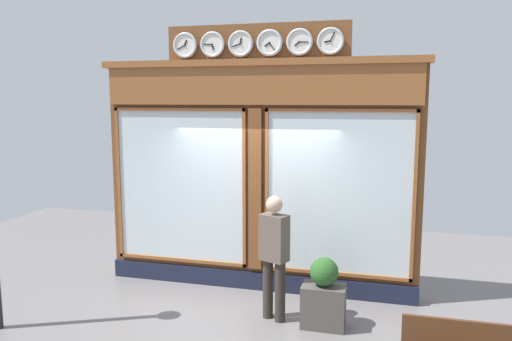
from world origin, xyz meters
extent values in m
cube|color=brown|center=(0.00, -0.15, 1.71)|extent=(4.84, 0.30, 3.42)
cube|color=#191E33|center=(0.00, 0.02, 0.14)|extent=(4.84, 0.08, 0.28)
cube|color=brown|center=(0.00, 0.04, 3.14)|extent=(4.74, 0.08, 0.57)
cube|color=brown|center=(0.00, 0.02, 3.47)|extent=(4.94, 0.20, 0.10)
cube|color=silver|center=(-1.24, 0.01, 1.58)|extent=(2.07, 0.02, 2.35)
cube|color=brown|center=(-1.24, 0.04, 2.78)|extent=(2.17, 0.04, 0.05)
cube|color=brown|center=(-1.24, 0.04, 0.37)|extent=(2.17, 0.04, 0.05)
cube|color=brown|center=(-2.30, 0.04, 1.58)|extent=(0.05, 0.04, 2.45)
cube|color=brown|center=(-0.18, 0.04, 1.58)|extent=(0.05, 0.04, 2.45)
cube|color=silver|center=(1.24, 0.01, 1.58)|extent=(2.07, 0.02, 2.35)
cube|color=brown|center=(1.24, 0.04, 2.78)|extent=(2.17, 0.04, 0.05)
cube|color=brown|center=(1.24, 0.04, 0.37)|extent=(2.17, 0.04, 0.05)
cube|color=brown|center=(2.30, 0.04, 1.58)|extent=(0.05, 0.04, 2.45)
cube|color=brown|center=(0.18, 0.04, 1.58)|extent=(0.05, 0.04, 2.45)
cube|color=brown|center=(0.00, 0.03, 1.58)|extent=(0.20, 0.10, 2.45)
cube|color=brown|center=(0.00, -0.02, 3.74)|extent=(2.74, 0.06, 0.57)
cylinder|color=white|center=(-1.09, 0.06, 3.74)|extent=(0.31, 0.02, 0.31)
torus|color=silver|center=(-1.09, 0.06, 3.74)|extent=(0.38, 0.04, 0.38)
cube|color=black|center=(-1.04, 0.07, 3.73)|extent=(0.09, 0.01, 0.03)
cube|color=black|center=(-1.11, 0.07, 3.80)|extent=(0.07, 0.01, 0.12)
sphere|color=black|center=(-1.09, 0.08, 3.74)|extent=(0.02, 0.02, 0.02)
cylinder|color=white|center=(-0.65, 0.06, 3.74)|extent=(0.31, 0.02, 0.31)
torus|color=silver|center=(-0.65, 0.06, 3.74)|extent=(0.38, 0.05, 0.38)
cube|color=black|center=(-0.62, 0.07, 3.71)|extent=(0.08, 0.01, 0.07)
cube|color=black|center=(-0.72, 0.07, 3.73)|extent=(0.13, 0.01, 0.02)
sphere|color=black|center=(-0.65, 0.08, 3.74)|extent=(0.02, 0.02, 0.02)
cylinder|color=white|center=(-0.22, 0.06, 3.74)|extent=(0.31, 0.02, 0.31)
torus|color=silver|center=(-0.22, 0.06, 3.74)|extent=(0.38, 0.05, 0.38)
cube|color=black|center=(-0.18, 0.07, 3.71)|extent=(0.08, 0.01, 0.06)
cube|color=black|center=(-0.25, 0.07, 3.68)|extent=(0.08, 0.01, 0.11)
sphere|color=black|center=(-0.22, 0.08, 3.74)|extent=(0.02, 0.02, 0.02)
cylinder|color=white|center=(0.22, 0.06, 3.74)|extent=(0.31, 0.02, 0.31)
torus|color=silver|center=(0.22, 0.06, 3.74)|extent=(0.38, 0.05, 0.38)
cube|color=black|center=(0.21, 0.07, 3.78)|extent=(0.03, 0.01, 0.09)
cube|color=black|center=(0.28, 0.07, 3.71)|extent=(0.13, 0.01, 0.05)
sphere|color=black|center=(0.22, 0.08, 3.74)|extent=(0.02, 0.02, 0.02)
cylinder|color=white|center=(0.65, 0.06, 3.74)|extent=(0.31, 0.02, 0.31)
torus|color=silver|center=(0.65, 0.06, 3.74)|extent=(0.38, 0.04, 0.38)
cube|color=black|center=(0.64, 0.07, 3.70)|extent=(0.04, 0.01, 0.09)
cube|color=black|center=(0.72, 0.07, 3.74)|extent=(0.13, 0.01, 0.02)
sphere|color=black|center=(0.65, 0.08, 3.74)|extent=(0.02, 0.02, 0.02)
cylinder|color=white|center=(1.09, 0.06, 3.74)|extent=(0.31, 0.02, 0.31)
torus|color=silver|center=(1.09, 0.06, 3.74)|extent=(0.38, 0.05, 0.38)
cube|color=black|center=(1.07, 0.07, 3.77)|extent=(0.05, 0.01, 0.08)
cube|color=black|center=(1.14, 0.07, 3.71)|extent=(0.12, 0.01, 0.07)
sphere|color=black|center=(1.09, 0.08, 3.74)|extent=(0.02, 0.02, 0.02)
cylinder|color=#312A24|center=(-0.41, 0.93, 0.41)|extent=(0.14, 0.14, 0.82)
cylinder|color=#312A24|center=(-0.60, 1.01, 0.41)|extent=(0.14, 0.14, 0.82)
cube|color=brown|center=(-0.50, 0.97, 1.13)|extent=(0.42, 0.34, 0.62)
sphere|color=tan|center=(-0.50, 0.97, 1.58)|extent=(0.22, 0.22, 0.22)
cube|color=#4C4742|center=(-1.18, 1.03, 0.28)|extent=(0.56, 0.36, 0.56)
sphere|color=#285623|center=(-1.18, 1.03, 0.74)|extent=(0.37, 0.37, 0.37)
cube|color=#4C2B16|center=(-2.80, 2.37, 0.69)|extent=(1.40, 0.04, 0.36)
camera|label=1|loc=(-1.88, 7.14, 2.94)|focal=34.71mm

